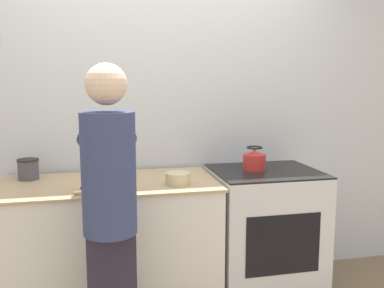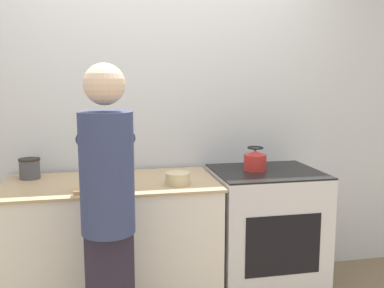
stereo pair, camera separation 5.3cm
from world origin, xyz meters
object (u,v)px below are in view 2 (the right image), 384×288
Objects in this scene: knife at (98,187)px; bowl_prep at (178,178)px; person at (108,204)px; kettle at (255,160)px; cutting_board at (98,188)px; oven at (265,234)px; canister_jar at (30,168)px.

bowl_prep is at bearing 6.65° from knife.
person is 1.18m from kettle.
kettle is (1.07, 0.18, 0.09)m from cutting_board.
person reaches higher than oven.
person is at bearing -82.36° from cutting_board.
bowl_prep is 1.14× the size of canister_jar.
canister_jar is at bearing 139.98° from cutting_board.
cutting_board is 1.77× the size of bowl_prep.
kettle is at bearing -7.45° from canister_jar.
oven is 1.70m from canister_jar.
cutting_board is at bearing 97.64° from person.
kettle is 1.18× the size of canister_jar.
canister_jar is at bearing 171.80° from oven.
knife is (-1.15, -0.18, 0.45)m from oven.
kettle reaches higher than oven.
canister_jar is at bearing 123.23° from person.
knife is 0.50m from bowl_prep.
person is at bearing -136.67° from bowl_prep.
cutting_board is at bearing -172.48° from oven.
kettle is at bearing 157.49° from oven.
kettle is (1.08, 0.21, 0.08)m from knife.
bowl_prep is (-0.58, -0.16, -0.07)m from kettle.
kettle is 0.60m from bowl_prep.
knife is 1.58× the size of canister_jar.
canister_jar is (-1.53, 0.20, -0.03)m from kettle.
person reaches higher than canister_jar.
oven is at bearing -8.20° from canister_jar.
oven is 1.25m from knife.
bowl_prep is (0.50, 0.02, 0.03)m from cutting_board.
oven is 3.27× the size of cutting_board.
cutting_board is at bearing -170.32° from kettle.
kettle reaches higher than cutting_board.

